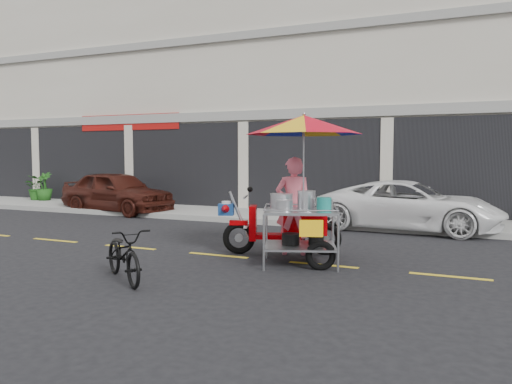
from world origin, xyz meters
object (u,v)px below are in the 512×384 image
at_px(maroon_sedan, 117,192).
at_px(near_bicycle, 124,254).
at_px(white_pickup, 409,206).
at_px(food_vendor_rig, 298,168).

relative_size(maroon_sedan, near_bicycle, 2.57).
bearing_deg(maroon_sedan, near_bicycle, -131.56).
bearing_deg(near_bicycle, white_pickup, 10.26).
bearing_deg(food_vendor_rig, maroon_sedan, 129.53).
bearing_deg(near_bicycle, maroon_sedan, 75.58).
distance_m(white_pickup, food_vendor_rig, 4.73).
xyz_separation_m(white_pickup, near_bicycle, (-3.25, -6.81, -0.21)).
height_order(maroon_sedan, food_vendor_rig, food_vendor_rig).
height_order(maroon_sedan, near_bicycle, maroon_sedan).
xyz_separation_m(maroon_sedan, near_bicycle, (5.75, -6.90, -0.27)).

